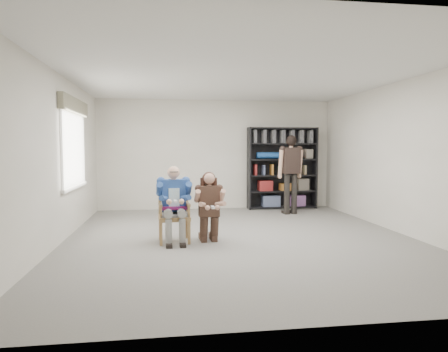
{
  "coord_description": "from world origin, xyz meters",
  "views": [
    {
      "loc": [
        -1.23,
        -6.75,
        1.57
      ],
      "look_at": [
        -0.2,
        0.6,
        1.05
      ],
      "focal_mm": 32.0,
      "sensor_mm": 36.0,
      "label": 1
    }
  ],
  "objects": [
    {
      "name": "armchair",
      "position": [
        -1.14,
        -0.1,
        0.49
      ],
      "size": [
        0.6,
        0.58,
        0.99
      ],
      "primitive_type": null,
      "rotation": [
        0.0,
        0.0,
        0.05
      ],
      "color": "#AA7849",
      "rests_on": "floor"
    },
    {
      "name": "floor",
      "position": [
        0.0,
        0.0,
        0.0
      ],
      "size": [
        6.0,
        7.0,
        0.01
      ],
      "primitive_type": "cube",
      "color": "slate",
      "rests_on": "ground"
    },
    {
      "name": "window_left",
      "position": [
        -2.95,
        1.0,
        1.63
      ],
      "size": [
        0.16,
        2.0,
        1.75
      ],
      "primitive_type": null,
      "color": "white",
      "rests_on": "room_shell"
    },
    {
      "name": "standing_man",
      "position": [
        1.65,
        2.37,
        0.93
      ],
      "size": [
        0.62,
        0.41,
        1.86
      ],
      "primitive_type": null,
      "rotation": [
        0.0,
        0.0,
        0.17
      ],
      "color": "black",
      "rests_on": "floor"
    },
    {
      "name": "kneeling_woman",
      "position": [
        -0.56,
        -0.22,
        0.59
      ],
      "size": [
        0.53,
        0.81,
        1.17
      ],
      "primitive_type": null,
      "rotation": [
        0.0,
        0.0,
        0.05
      ],
      "color": "#39251C",
      "rests_on": "floor"
    },
    {
      "name": "seated_man",
      "position": [
        -1.14,
        -0.1,
        0.64
      ],
      "size": [
        0.59,
        0.8,
        1.28
      ],
      "primitive_type": null,
      "rotation": [
        0.0,
        0.0,
        0.05
      ],
      "color": "navy",
      "rests_on": "floor"
    },
    {
      "name": "bookshelf",
      "position": [
        1.7,
        3.28,
        1.05
      ],
      "size": [
        1.8,
        0.38,
        2.1
      ],
      "primitive_type": null,
      "color": "black",
      "rests_on": "floor"
    },
    {
      "name": "room_shell",
      "position": [
        0.0,
        0.0,
        1.4
      ],
      "size": [
        6.0,
        7.0,
        2.8
      ],
      "primitive_type": null,
      "color": "beige",
      "rests_on": "ground"
    }
  ]
}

